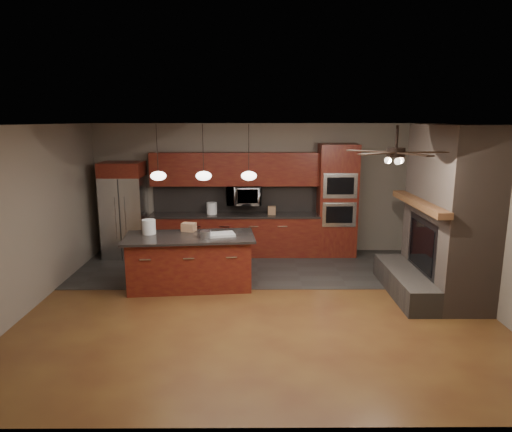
{
  "coord_description": "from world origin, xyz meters",
  "views": [
    {
      "loc": [
        -0.08,
        -6.82,
        2.87
      ],
      "look_at": [
        -0.03,
        0.6,
        1.3
      ],
      "focal_mm": 32.0,
      "sensor_mm": 36.0,
      "label": 1
    }
  ],
  "objects_px": {
    "refrigerator": "(124,210)",
    "cardboard_box": "(189,227)",
    "kitchen_island": "(190,261)",
    "paint_can": "(206,234)",
    "paint_tray": "(222,234)",
    "microwave": "(244,195)",
    "counter_bucket": "(212,208)",
    "oven_tower": "(337,201)",
    "white_bucket": "(149,227)",
    "counter_box": "(272,210)"
  },
  "relations": [
    {
      "from": "refrigerator",
      "to": "cardboard_box",
      "type": "relative_size",
      "value": 8.53
    },
    {
      "from": "cardboard_box",
      "to": "kitchen_island",
      "type": "bearing_deg",
      "value": -62.89
    },
    {
      "from": "paint_can",
      "to": "cardboard_box",
      "type": "bearing_deg",
      "value": 126.08
    },
    {
      "from": "paint_tray",
      "to": "paint_can",
      "type": "bearing_deg",
      "value": -164.56
    },
    {
      "from": "microwave",
      "to": "cardboard_box",
      "type": "bearing_deg",
      "value": -120.07
    },
    {
      "from": "kitchen_island",
      "to": "paint_can",
      "type": "distance_m",
      "value": 0.61
    },
    {
      "from": "paint_tray",
      "to": "counter_bucket",
      "type": "relative_size",
      "value": 1.75
    },
    {
      "from": "oven_tower",
      "to": "microwave",
      "type": "distance_m",
      "value": 1.98
    },
    {
      "from": "paint_tray",
      "to": "cardboard_box",
      "type": "height_order",
      "value": "cardboard_box"
    },
    {
      "from": "oven_tower",
      "to": "cardboard_box",
      "type": "distance_m",
      "value": 3.34
    },
    {
      "from": "counter_bucket",
      "to": "paint_can",
      "type": "bearing_deg",
      "value": -87.8
    },
    {
      "from": "oven_tower",
      "to": "kitchen_island",
      "type": "xyz_separation_m",
      "value": [
        -2.87,
        -1.93,
        -0.73
      ]
    },
    {
      "from": "kitchen_island",
      "to": "counter_bucket",
      "type": "distance_m",
      "value": 2.03
    },
    {
      "from": "paint_can",
      "to": "refrigerator",
      "type": "bearing_deg",
      "value": 133.82
    },
    {
      "from": "oven_tower",
      "to": "paint_can",
      "type": "relative_size",
      "value": 12.92
    },
    {
      "from": "oven_tower",
      "to": "white_bucket",
      "type": "height_order",
      "value": "oven_tower"
    },
    {
      "from": "white_bucket",
      "to": "refrigerator",
      "type": "bearing_deg",
      "value": 117.7
    },
    {
      "from": "microwave",
      "to": "white_bucket",
      "type": "xyz_separation_m",
      "value": [
        -1.62,
        -1.85,
        -0.25
      ]
    },
    {
      "from": "paint_tray",
      "to": "counter_box",
      "type": "relative_size",
      "value": 2.44
    },
    {
      "from": "refrigerator",
      "to": "kitchen_island",
      "type": "height_order",
      "value": "refrigerator"
    },
    {
      "from": "refrigerator",
      "to": "white_bucket",
      "type": "relative_size",
      "value": 7.95
    },
    {
      "from": "oven_tower",
      "to": "counter_box",
      "type": "xyz_separation_m",
      "value": [
        -1.39,
        -0.04,
        -0.2
      ]
    },
    {
      "from": "paint_can",
      "to": "counter_bucket",
      "type": "xyz_separation_m",
      "value": [
        -0.08,
        2.08,
        0.04
      ]
    },
    {
      "from": "counter_box",
      "to": "oven_tower",
      "type": "bearing_deg",
      "value": 1.53
    },
    {
      "from": "oven_tower",
      "to": "white_bucket",
      "type": "xyz_separation_m",
      "value": [
        -3.6,
        -1.79,
        -0.14
      ]
    },
    {
      "from": "oven_tower",
      "to": "paint_tray",
      "type": "height_order",
      "value": "oven_tower"
    },
    {
      "from": "microwave",
      "to": "paint_tray",
      "type": "height_order",
      "value": "microwave"
    },
    {
      "from": "white_bucket",
      "to": "counter_bucket",
      "type": "distance_m",
      "value": 2.03
    },
    {
      "from": "kitchen_island",
      "to": "white_bucket",
      "type": "relative_size",
      "value": 9.03
    },
    {
      "from": "oven_tower",
      "to": "counter_box",
      "type": "height_order",
      "value": "oven_tower"
    },
    {
      "from": "counter_bucket",
      "to": "counter_box",
      "type": "relative_size",
      "value": 1.4
    },
    {
      "from": "paint_can",
      "to": "cardboard_box",
      "type": "xyz_separation_m",
      "value": [
        -0.35,
        0.48,
        0.01
      ]
    },
    {
      "from": "microwave",
      "to": "paint_can",
      "type": "height_order",
      "value": "microwave"
    },
    {
      "from": "white_bucket",
      "to": "counter_box",
      "type": "relative_size",
      "value": 1.43
    },
    {
      "from": "white_bucket",
      "to": "counter_bucket",
      "type": "bearing_deg",
      "value": 62.51
    },
    {
      "from": "paint_tray",
      "to": "refrigerator",
      "type": "bearing_deg",
      "value": 125.44
    },
    {
      "from": "paint_tray",
      "to": "kitchen_island",
      "type": "bearing_deg",
      "value": 166.93
    },
    {
      "from": "white_bucket",
      "to": "paint_can",
      "type": "relative_size",
      "value": 1.38
    },
    {
      "from": "refrigerator",
      "to": "paint_tray",
      "type": "distance_m",
      "value": 2.85
    },
    {
      "from": "oven_tower",
      "to": "kitchen_island",
      "type": "distance_m",
      "value": 3.54
    },
    {
      "from": "refrigerator",
      "to": "cardboard_box",
      "type": "xyz_separation_m",
      "value": [
        1.57,
        -1.52,
        -0.01
      ]
    },
    {
      "from": "counter_bucket",
      "to": "microwave",
      "type": "bearing_deg",
      "value": 4.16
    },
    {
      "from": "cardboard_box",
      "to": "counter_box",
      "type": "bearing_deg",
      "value": 62.95
    },
    {
      "from": "kitchen_island",
      "to": "cardboard_box",
      "type": "height_order",
      "value": "cardboard_box"
    },
    {
      "from": "white_bucket",
      "to": "paint_can",
      "type": "distance_m",
      "value": 1.05
    },
    {
      "from": "counter_bucket",
      "to": "counter_box",
      "type": "xyz_separation_m",
      "value": [
        1.27,
        -0.05,
        -0.04
      ]
    },
    {
      "from": "microwave",
      "to": "refrigerator",
      "type": "relative_size",
      "value": 0.36
    },
    {
      "from": "paint_can",
      "to": "cardboard_box",
      "type": "distance_m",
      "value": 0.59
    },
    {
      "from": "counter_bucket",
      "to": "counter_box",
      "type": "height_order",
      "value": "counter_bucket"
    },
    {
      "from": "white_bucket",
      "to": "microwave",
      "type": "bearing_deg",
      "value": 48.71
    }
  ]
}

